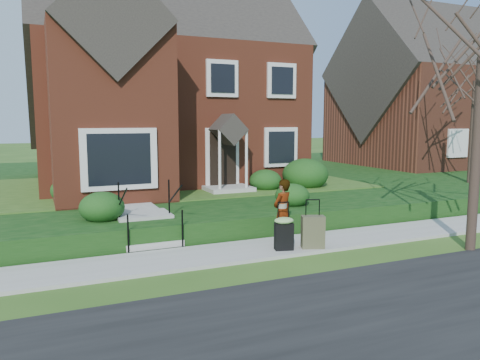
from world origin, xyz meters
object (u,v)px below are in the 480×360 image
woman (282,212)px  suitcase_olive (313,232)px  front_steps (147,225)px  suitcase_black (284,231)px

woman → suitcase_olive: woman is taller
suitcase_olive → front_steps: bearing=167.3°
front_steps → suitcase_olive: 4.21m
woman → suitcase_black: 0.69m
woman → suitcase_olive: size_ratio=1.37×
front_steps → suitcase_black: bearing=-39.0°
suitcase_black → suitcase_olive: (0.72, -0.12, -0.05)m
front_steps → suitcase_black: size_ratio=1.76×
suitcase_black → woman: bearing=78.7°
suitcase_black → suitcase_olive: 0.73m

